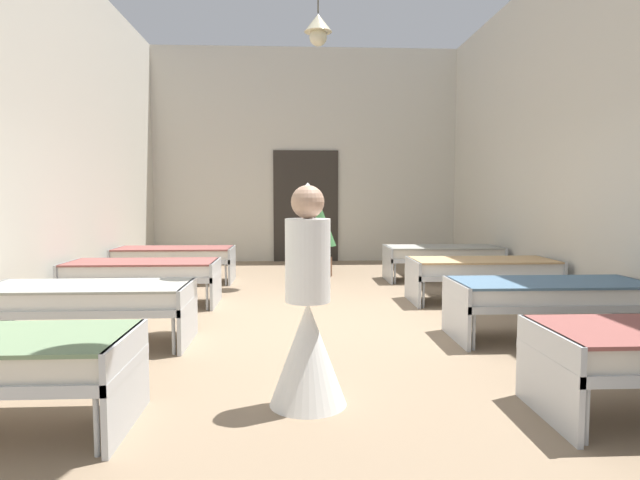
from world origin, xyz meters
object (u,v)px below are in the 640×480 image
at_px(bed_right_row_3, 443,254).
at_px(nurse_near_aisle, 308,327).
at_px(potted_plant, 320,234).
at_px(bed_left_row_1, 87,299).
at_px(bed_left_row_2, 143,272).
at_px(bed_right_row_1, 550,295).
at_px(bed_right_row_2, 482,269).
at_px(bed_left_row_3, 175,256).

distance_m(bed_right_row_3, nurse_near_aisle, 5.89).
xyz_separation_m(nurse_near_aisle, potted_plant, (0.39, 5.98, 0.22)).
relative_size(bed_left_row_1, nurse_near_aisle, 1.28).
relative_size(bed_left_row_2, nurse_near_aisle, 1.28).
xyz_separation_m(bed_right_row_3, potted_plant, (-2.02, 0.61, 0.31)).
distance_m(bed_right_row_1, bed_right_row_2, 1.90).
relative_size(bed_right_row_1, potted_plant, 1.51).
xyz_separation_m(bed_left_row_1, bed_right_row_2, (4.44, 1.90, 0.00)).
bearing_deg(bed_left_row_2, nurse_near_aisle, -59.79).
bearing_deg(bed_right_row_3, nurse_near_aisle, -114.18).
bearing_deg(nurse_near_aisle, bed_right_row_1, 8.85).
height_order(bed_left_row_1, bed_right_row_3, same).
relative_size(bed_left_row_1, bed_right_row_2, 1.00).
xyz_separation_m(bed_right_row_1, bed_left_row_3, (-4.44, 3.80, 0.00)).
xyz_separation_m(bed_left_row_3, nurse_near_aisle, (2.02, -5.38, 0.09)).
distance_m(bed_left_row_1, nurse_near_aisle, 2.57).
xyz_separation_m(bed_right_row_2, nurse_near_aisle, (-2.41, -3.48, 0.09)).
height_order(bed_left_row_1, bed_left_row_3, same).
bearing_deg(nurse_near_aisle, bed_right_row_3, 41.52).
relative_size(bed_left_row_1, potted_plant, 1.51).
distance_m(bed_left_row_1, bed_right_row_1, 4.44).
bearing_deg(bed_right_row_2, bed_left_row_3, 156.83).
height_order(bed_left_row_1, nurse_near_aisle, nurse_near_aisle).
xyz_separation_m(bed_right_row_2, bed_left_row_3, (-4.44, 1.90, 0.00)).
distance_m(bed_left_row_1, bed_left_row_2, 1.90).
distance_m(bed_left_row_2, nurse_near_aisle, 4.02).
bearing_deg(bed_left_row_1, bed_right_row_2, 23.17).
xyz_separation_m(bed_right_row_1, nurse_near_aisle, (-2.41, -1.58, 0.09)).
bearing_deg(bed_left_row_3, bed_right_row_1, -40.57).
xyz_separation_m(bed_left_row_3, potted_plant, (2.42, 0.61, 0.31)).
bearing_deg(bed_right_row_1, bed_right_row_3, 90.00).
xyz_separation_m(bed_right_row_1, potted_plant, (-2.02, 4.41, 0.31)).
relative_size(bed_right_row_2, potted_plant, 1.51).
bearing_deg(bed_left_row_1, bed_left_row_3, 90.00).
bearing_deg(bed_right_row_1, bed_right_row_2, 90.00).
height_order(bed_left_row_3, nurse_near_aisle, nurse_near_aisle).
bearing_deg(bed_right_row_2, potted_plant, 128.87).
bearing_deg(nurse_near_aisle, bed_left_row_1, 117.78).
distance_m(bed_right_row_1, bed_left_row_3, 5.84).
relative_size(bed_left_row_2, potted_plant, 1.51).
relative_size(bed_right_row_2, bed_right_row_3, 1.00).
relative_size(bed_right_row_1, bed_right_row_2, 1.00).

